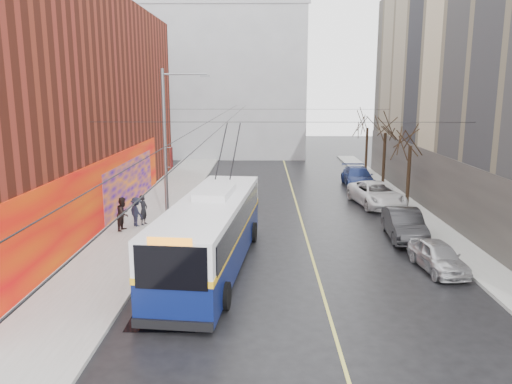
% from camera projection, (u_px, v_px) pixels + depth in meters
% --- Properties ---
extents(ground, '(140.00, 140.00, 0.00)m').
position_uv_depth(ground, '(286.00, 305.00, 18.63)').
color(ground, black).
rests_on(ground, ground).
extents(sidewalk_left, '(4.00, 60.00, 0.15)m').
position_uv_depth(sidewalk_left, '(146.00, 220.00, 30.48)').
color(sidewalk_left, gray).
rests_on(sidewalk_left, ground).
extents(sidewalk_right, '(2.00, 60.00, 0.15)m').
position_uv_depth(sidewalk_right, '(425.00, 221.00, 30.25)').
color(sidewalk_right, gray).
rests_on(sidewalk_right, ground).
extents(lane_line, '(0.12, 50.00, 0.01)m').
position_uv_depth(lane_line, '(299.00, 214.00, 32.32)').
color(lane_line, '#BFB74C').
rests_on(lane_line, ground).
extents(building_left, '(12.11, 36.00, 14.00)m').
position_uv_depth(building_left, '(21.00, 104.00, 31.15)').
color(building_left, maroon).
rests_on(building_left, ground).
extents(building_far, '(20.50, 12.10, 18.00)m').
position_uv_depth(building_far, '(221.00, 81.00, 60.97)').
color(building_far, gray).
rests_on(building_far, ground).
extents(streetlight_pole, '(2.65, 0.60, 9.00)m').
position_uv_depth(streetlight_pole, '(168.00, 146.00, 27.53)').
color(streetlight_pole, slate).
rests_on(streetlight_pole, ground).
extents(catenary_wires, '(18.00, 60.00, 0.22)m').
position_uv_depth(catenary_wires, '(237.00, 116.00, 31.88)').
color(catenary_wires, black).
extents(tree_near, '(3.20, 3.20, 6.40)m').
position_uv_depth(tree_near, '(411.00, 134.00, 33.19)').
color(tree_near, black).
rests_on(tree_near, ground).
extents(tree_mid, '(3.20, 3.20, 6.68)m').
position_uv_depth(tree_mid, '(386.00, 123.00, 39.99)').
color(tree_mid, black).
rests_on(tree_mid, ground).
extents(tree_far, '(3.20, 3.20, 6.57)m').
position_uv_depth(tree_far, '(368.00, 120.00, 46.87)').
color(tree_far, black).
rests_on(tree_far, ground).
extents(puddle, '(2.42, 2.97, 0.01)m').
position_uv_depth(puddle, '(167.00, 313.00, 17.91)').
color(puddle, black).
rests_on(puddle, ground).
extents(pigeons_flying, '(1.97, 3.78, 1.96)m').
position_uv_depth(pigeons_flying, '(233.00, 103.00, 27.19)').
color(pigeons_flying, slate).
extents(trolleybus, '(4.04, 13.03, 6.10)m').
position_uv_depth(trolleybus, '(211.00, 232.00, 22.11)').
color(trolleybus, '#091244').
rests_on(trolleybus, ground).
extents(parked_car_a, '(1.98, 4.02, 1.32)m').
position_uv_depth(parked_car_a, '(438.00, 256.00, 22.02)').
color(parked_car_a, '#B4B5B9').
rests_on(parked_car_a, ground).
extents(parked_car_b, '(1.97, 4.91, 1.59)m').
position_uv_depth(parked_car_b, '(404.00, 224.00, 26.75)').
color(parked_car_b, black).
rests_on(parked_car_b, ground).
extents(parked_car_c, '(3.48, 6.15, 1.62)m').
position_uv_depth(parked_car_c, '(377.00, 194.00, 34.44)').
color(parked_car_c, white).
rests_on(parked_car_c, ground).
extents(parked_car_d, '(2.36, 5.62, 1.62)m').
position_uv_depth(parked_car_d, '(358.00, 177.00, 41.26)').
color(parked_car_d, navy).
rests_on(parked_car_d, ground).
extents(following_car, '(2.38, 4.72, 1.54)m').
position_uv_depth(following_car, '(244.00, 189.00, 36.49)').
color(following_car, silver).
rests_on(following_car, ground).
extents(pedestrian_a, '(0.56, 0.72, 1.75)m').
position_uv_depth(pedestrian_a, '(144.00, 210.00, 29.02)').
color(pedestrian_a, black).
rests_on(pedestrian_a, sidewalk_left).
extents(pedestrian_b, '(0.87, 1.03, 1.89)m').
position_uv_depth(pedestrian_b, '(123.00, 214.00, 27.80)').
color(pedestrian_b, black).
rests_on(pedestrian_b, sidewalk_left).
extents(pedestrian_c, '(1.21, 1.22, 1.69)m').
position_uv_depth(pedestrian_c, '(136.00, 212.00, 28.68)').
color(pedestrian_c, black).
rests_on(pedestrian_c, sidewalk_left).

